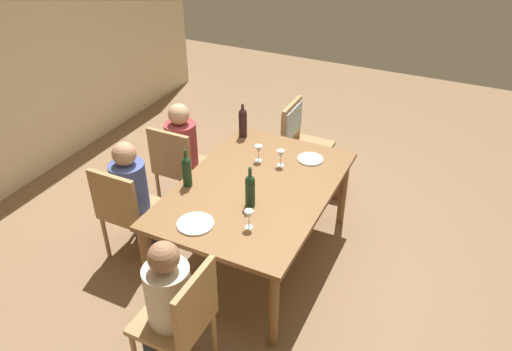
# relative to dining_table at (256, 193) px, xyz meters

# --- Properties ---
(ground_plane) EXTENTS (10.00, 10.00, 0.00)m
(ground_plane) POSITION_rel_dining_table_xyz_m (0.00, 0.00, -0.67)
(ground_plane) COLOR #846647
(dining_table) EXTENTS (1.74, 1.18, 0.75)m
(dining_table) POSITION_rel_dining_table_xyz_m (0.00, 0.00, 0.00)
(dining_table) COLOR brown
(dining_table) RESTS_ON ground_plane
(chair_far_right) EXTENTS (0.44, 0.44, 0.92)m
(chair_far_right) POSITION_rel_dining_table_xyz_m (0.30, 0.97, -0.14)
(chair_far_right) COLOR #A87F51
(chair_far_right) RESTS_ON ground_plane
(chair_left_end) EXTENTS (0.44, 0.44, 0.92)m
(chair_left_end) POSITION_rel_dining_table_xyz_m (-1.25, -0.09, -0.14)
(chair_left_end) COLOR #A87F51
(chair_left_end) RESTS_ON ground_plane
(chair_far_left) EXTENTS (0.44, 0.44, 0.92)m
(chair_far_left) POSITION_rel_dining_table_xyz_m (-0.48, 0.97, -0.14)
(chair_far_left) COLOR #A87F51
(chair_far_left) RESTS_ON ground_plane
(chair_right_end) EXTENTS (0.44, 0.46, 0.92)m
(chair_right_end) POSITION_rel_dining_table_xyz_m (1.25, 0.12, -0.08)
(chair_right_end) COLOR #A87F51
(chair_right_end) RESTS_ON ground_plane
(person_woman_host) EXTENTS (0.34, 0.30, 1.11)m
(person_woman_host) POSITION_rel_dining_table_xyz_m (0.42, 0.97, -0.03)
(person_woman_host) COLOR #33333D
(person_woman_host) RESTS_ON ground_plane
(person_man_bearded) EXTENTS (0.29, 0.34, 1.10)m
(person_man_bearded) POSITION_rel_dining_table_xyz_m (-1.25, 0.03, -0.03)
(person_man_bearded) COLOR #33333D
(person_man_bearded) RESTS_ON ground_plane
(person_man_guest) EXTENTS (0.34, 0.29, 1.10)m
(person_man_guest) POSITION_rel_dining_table_xyz_m (-0.36, 0.97, -0.03)
(person_man_guest) COLOR #33333D
(person_man_guest) RESTS_ON ground_plane
(wine_bottle_tall_green) EXTENTS (0.08, 0.08, 0.33)m
(wine_bottle_tall_green) POSITION_rel_dining_table_xyz_m (-0.23, 0.50, 0.21)
(wine_bottle_tall_green) COLOR #19381E
(wine_bottle_tall_green) RESTS_ON dining_table
(wine_bottle_dark_red) EXTENTS (0.08, 0.08, 0.33)m
(wine_bottle_dark_red) POSITION_rel_dining_table_xyz_m (0.71, 0.48, 0.22)
(wine_bottle_dark_red) COLOR black
(wine_bottle_dark_red) RESTS_ON dining_table
(wine_bottle_short_olive) EXTENTS (0.08, 0.08, 0.33)m
(wine_bottle_short_olive) POSITION_rel_dining_table_xyz_m (-0.25, -0.07, 0.22)
(wine_bottle_short_olive) COLOR #19381E
(wine_bottle_short_olive) RESTS_ON dining_table
(wine_glass_near_left) EXTENTS (0.07, 0.07, 0.15)m
(wine_glass_near_left) POSITION_rel_dining_table_xyz_m (0.37, 0.15, 0.18)
(wine_glass_near_left) COLOR silver
(wine_glass_near_left) RESTS_ON dining_table
(wine_glass_centre) EXTENTS (0.07, 0.07, 0.15)m
(wine_glass_centre) POSITION_rel_dining_table_xyz_m (0.37, -0.05, 0.18)
(wine_glass_centre) COLOR silver
(wine_glass_centre) RESTS_ON dining_table
(wine_glass_near_right) EXTENTS (0.07, 0.07, 0.15)m
(wine_glass_near_right) POSITION_rel_dining_table_xyz_m (-0.50, -0.19, 0.18)
(wine_glass_near_right) COLOR silver
(wine_glass_near_right) RESTS_ON dining_table
(dinner_plate_host) EXTENTS (0.27, 0.27, 0.01)m
(dinner_plate_host) POSITION_rel_dining_table_xyz_m (-0.64, 0.18, 0.08)
(dinner_plate_host) COLOR silver
(dinner_plate_host) RESTS_ON dining_table
(dinner_plate_guest_left) EXTENTS (0.23, 0.23, 0.01)m
(dinner_plate_guest_left) POSITION_rel_dining_table_xyz_m (0.58, -0.25, 0.08)
(dinner_plate_guest_left) COLOR silver
(dinner_plate_guest_left) RESTS_ON dining_table
(handbag) EXTENTS (0.29, 0.14, 0.22)m
(handbag) POSITION_rel_dining_table_xyz_m (1.25, -0.35, -0.56)
(handbag) COLOR brown
(handbag) RESTS_ON ground_plane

